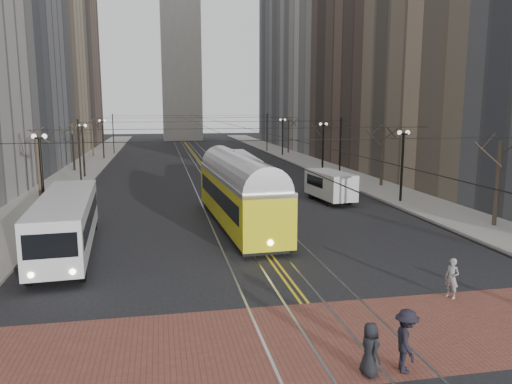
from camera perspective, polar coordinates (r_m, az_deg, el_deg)
name	(u,v)px	position (r m, az deg, el deg)	size (l,w,h in m)	color
ground	(298,295)	(21.28, 4.85, -11.62)	(260.00, 260.00, 0.00)	black
sidewalk_left	(82,170)	(65.21, -19.27, 2.43)	(5.00, 140.00, 0.15)	gray
sidewalk_right	(315,164)	(67.68, 6.76, 3.16)	(5.00, 140.00, 0.15)	gray
crosswalk_band	(330,338)	(17.78, 8.49, -16.14)	(25.00, 6.00, 0.01)	brown
streetcar_rails	(204,167)	(64.75, -6.01, 2.81)	(4.80, 130.00, 0.02)	gray
centre_lines	(204,167)	(64.75, -6.01, 2.81)	(0.42, 130.00, 0.01)	gold
building_left_far	(50,42)	(107.65, -22.44, 15.55)	(16.00, 20.00, 40.00)	brown
building_right_mid	(390,37)	(72.64, 15.06, 16.73)	(16.00, 20.00, 34.00)	brown
building_right_far	(306,48)	(110.21, 5.69, 16.06)	(16.00, 20.00, 40.00)	slate
lamp_posts	(218,158)	(48.37, -4.38, 3.84)	(27.60, 57.20, 5.60)	black
street_trees	(211,153)	(54.80, -5.17, 4.52)	(31.68, 53.28, 5.60)	#382D23
trolley_wires	(211,144)	(54.31, -5.14, 5.50)	(25.96, 120.00, 6.60)	black
transit_bus	(66,225)	(28.45, -20.84, -3.52)	(2.54, 12.21, 3.05)	silver
streetcar	(239,198)	(32.60, -1.97, -0.74)	(2.86, 15.38, 3.63)	yellow
rear_bus	(238,172)	(47.70, -2.07, 2.35)	(2.70, 12.40, 3.24)	silver
cargo_van	(330,187)	(41.31, 8.46, 0.57)	(2.16, 5.61, 2.48)	silver
sedan_grey	(319,187)	(44.57, 7.19, 0.55)	(1.63, 4.04, 1.38)	#3E3F45
sedan_silver	(262,174)	(51.84, 0.71, 2.06)	(1.74, 5.00, 1.65)	#94969B
pedestrian_a	(370,349)	(15.45, 12.91, -17.11)	(0.79, 0.51, 1.61)	black
pedestrian_b	(452,278)	(22.10, 21.49, -9.15)	(0.60, 0.39, 1.65)	gray
pedestrian_d	(406,341)	(15.84, 16.79, -15.98)	(1.24, 0.71, 1.92)	black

